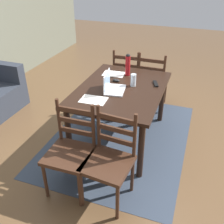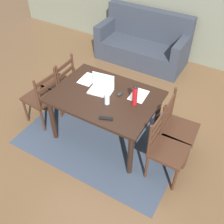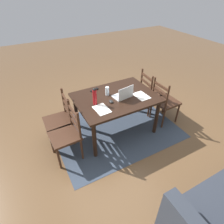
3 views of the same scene
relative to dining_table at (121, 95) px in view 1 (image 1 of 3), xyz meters
The scene contains 14 objects.
ground_plane 0.66m from the dining_table, ahead, with size 14.00×14.00×0.00m, color brown.
area_rug 0.66m from the dining_table, ahead, with size 2.32×1.77×0.01m, color #333D4C.
dining_table is the anchor object (origin of this frame).
chair_left_far 1.04m from the dining_table, 168.28° to the left, with size 0.45×0.45×0.95m.
chair_right_near 1.04m from the dining_table, 11.65° to the right, with size 0.45×0.45×0.95m.
chair_left_near 1.04m from the dining_table, 168.12° to the right, with size 0.48×0.48×0.95m.
chair_right_far 1.04m from the dining_table, 11.57° to the left, with size 0.46×0.46×0.95m.
laptop 0.21m from the dining_table, 141.25° to the left, with size 0.35×0.26×0.23m.
water_bottle 0.49m from the dining_table, ahead, with size 0.07×0.07×0.30m.
drinking_glass 0.24m from the dining_table, 50.20° to the right, with size 0.07×0.07×0.16m, color silver.
computer_mouse 0.23m from the dining_table, 37.10° to the left, with size 0.06×0.10×0.03m, color black.
tv_remote 0.46m from the dining_table, 57.72° to the right, with size 0.04×0.17×0.02m, color black.
paper_stack_left 0.47m from the dining_table, 154.63° to the left, with size 0.21×0.30×0.00m, color white.
paper_stack_right 0.46m from the dining_table, 31.04° to the left, with size 0.21×0.30×0.00m, color white.
Camera 1 is at (-2.77, -0.87, 2.14)m, focal length 41.46 mm.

